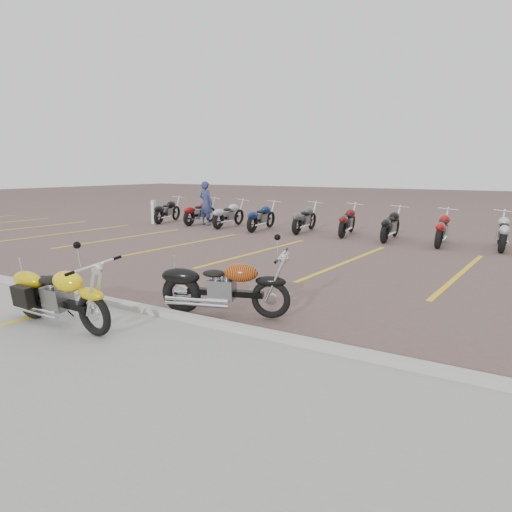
# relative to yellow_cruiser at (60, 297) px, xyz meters

# --- Properties ---
(ground) EXTENTS (100.00, 100.00, 0.00)m
(ground) POSITION_rel_yellow_cruiser_xyz_m (1.55, 3.18, -0.45)
(ground) COLOR brown
(ground) RESTS_ON ground
(concrete_apron) EXTENTS (60.00, 5.00, 0.01)m
(concrete_apron) POSITION_rel_yellow_cruiser_xyz_m (1.55, -1.32, -0.44)
(concrete_apron) COLOR #9E9B93
(concrete_apron) RESTS_ON ground
(curb) EXTENTS (60.00, 0.18, 0.12)m
(curb) POSITION_rel_yellow_cruiser_xyz_m (1.55, 1.18, -0.39)
(curb) COLOR #ADAAA3
(curb) RESTS_ON ground
(parking_stripes) EXTENTS (38.00, 5.50, 0.01)m
(parking_stripes) POSITION_rel_yellow_cruiser_xyz_m (1.55, 7.18, -0.44)
(parking_stripes) COLOR yellow
(parking_stripes) RESTS_ON ground
(yellow_cruiser) EXTENTS (2.19, 0.33, 0.90)m
(yellow_cruiser) POSITION_rel_yellow_cruiser_xyz_m (0.00, 0.00, 0.00)
(yellow_cruiser) COLOR black
(yellow_cruiser) RESTS_ON ground
(flame_cruiser) EXTENTS (2.06, 0.80, 0.88)m
(flame_cruiser) POSITION_rel_yellow_cruiser_xyz_m (1.68, 1.75, -0.01)
(flame_cruiser) COLOR black
(flame_cruiser) RESTS_ON ground
(person_a) EXTENTS (0.69, 0.48, 1.80)m
(person_a) POSITION_rel_yellow_cruiser_xyz_m (-6.59, 11.75, 0.45)
(person_a) COLOR navy
(person_a) RESTS_ON ground
(bollard) EXTENTS (0.16, 0.16, 1.00)m
(bollard) POSITION_rel_yellow_cruiser_xyz_m (-8.75, 10.91, 0.05)
(bollard) COLOR silver
(bollard) RESTS_ON ground
(bg_bike_row) EXTENTS (17.46, 2.08, 1.10)m
(bg_bike_row) POSITION_rel_yellow_cruiser_xyz_m (-0.44, 11.64, 0.10)
(bg_bike_row) COLOR black
(bg_bike_row) RESTS_ON ground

